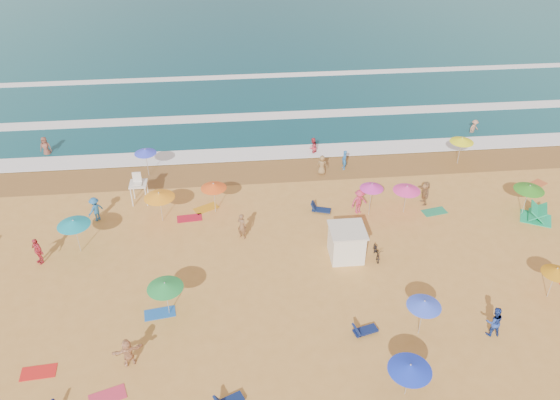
{
  "coord_description": "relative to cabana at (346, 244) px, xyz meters",
  "views": [
    {
      "loc": [
        -1.92,
        -24.32,
        22.3
      ],
      "look_at": [
        1.04,
        6.0,
        1.5
      ],
      "focal_mm": 35.0,
      "sensor_mm": 36.0,
      "label": 1
    }
  ],
  "objects": [
    {
      "name": "ground",
      "position": [
        -4.75,
        -1.56,
        -1.0
      ],
      "size": [
        220.0,
        220.0,
        0.0
      ],
      "primitive_type": "plane",
      "color": "gold",
      "rests_on": "ground"
    },
    {
      "name": "wet_sand",
      "position": [
        -4.75,
        10.94,
        -0.99
      ],
      "size": [
        220.0,
        220.0,
        0.0
      ],
      "primitive_type": "plane",
      "color": "olive",
      "rests_on": "ground"
    },
    {
      "name": "surf_foam",
      "position": [
        -4.75,
        19.76,
        -0.9
      ],
      "size": [
        200.0,
        18.7,
        0.05
      ],
      "color": "white",
      "rests_on": "ground"
    },
    {
      "name": "cabana",
      "position": [
        0.0,
        0.0,
        0.0
      ],
      "size": [
        2.0,
        2.0,
        2.0
      ],
      "primitive_type": "cube",
      "color": "white",
      "rests_on": "ground"
    },
    {
      "name": "cabana_roof",
      "position": [
        0.0,
        0.0,
        1.06
      ],
      "size": [
        2.2,
        2.2,
        0.12
      ],
      "primitive_type": "cube",
      "color": "silver",
      "rests_on": "cabana"
    },
    {
      "name": "bicycle",
      "position": [
        1.9,
        -0.3,
        -0.57
      ],
      "size": [
        0.68,
        1.68,
        0.86
      ],
      "primitive_type": "imported",
      "rotation": [
        0.0,
        0.0,
        -0.06
      ],
      "color": "black",
      "rests_on": "ground"
    },
    {
      "name": "lifeguard_stand",
      "position": [
        -13.5,
        7.37,
        0.05
      ],
      "size": [
        1.2,
        1.2,
        2.1
      ],
      "primitive_type": null,
      "color": "white",
      "rests_on": "ground"
    },
    {
      "name": "beach_umbrellas",
      "position": [
        -8.56,
        -1.33,
        1.16
      ],
      "size": [
        49.65,
        28.43,
        0.75
      ],
      "color": "orange",
      "rests_on": "ground"
    },
    {
      "name": "loungers",
      "position": [
        1.73,
        -5.72,
        -0.83
      ],
      "size": [
        38.95,
        17.0,
        0.34
      ],
      "color": "#0F164E",
      "rests_on": "ground"
    },
    {
      "name": "towels",
      "position": [
        -2.7,
        -2.83,
        -0.98
      ],
      "size": [
        34.74,
        22.35,
        0.03
      ],
      "color": "red",
      "rests_on": "ground"
    },
    {
      "name": "beachgoers",
      "position": [
        -5.56,
        2.58,
        -0.17
      ],
      "size": [
        41.31,
        28.34,
        2.13
      ],
      "color": "#266AB5",
      "rests_on": "ground"
    }
  ]
}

